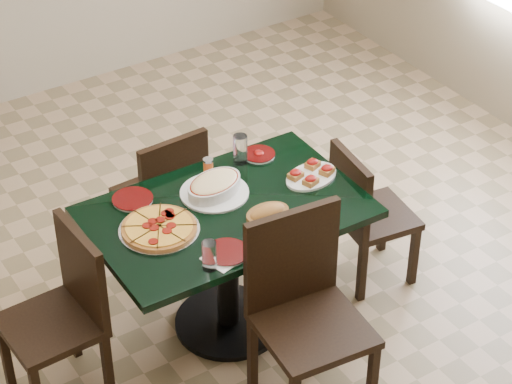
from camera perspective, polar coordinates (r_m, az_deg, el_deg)
floor at (r=5.38m, az=-0.58°, el=-6.48°), size 5.50×5.50×0.00m
main_table at (r=4.90m, az=-1.67°, el=-2.68°), size 1.33×0.86×0.75m
chair_far at (r=5.39m, az=-5.17°, el=-0.01°), size 0.42×0.42×0.87m
chair_near at (r=4.55m, az=2.72°, el=-6.33°), size 0.51×0.51×1.00m
chair_right at (r=5.31m, az=6.19°, el=-1.06°), size 0.43×0.43×0.82m
chair_left at (r=4.70m, az=-10.85°, el=-6.49°), size 0.43×0.43×0.89m
pepperoni_pizza at (r=4.66m, az=-5.56°, el=-2.07°), size 0.38×0.38×0.04m
lasagna_casserole at (r=4.87m, az=-2.40°, el=0.34°), size 0.35×0.34×0.09m
bread_basket at (r=4.68m, az=0.66°, el=-1.35°), size 0.22×0.16×0.09m
bruschetta_platter at (r=5.00m, az=3.18°, el=1.05°), size 0.34×0.27×0.05m
side_plate_near at (r=4.52m, az=-1.69°, el=-3.48°), size 0.20×0.20×0.02m
side_plate_far_r at (r=5.17m, az=0.17°, el=2.17°), size 0.17×0.17×0.03m
side_plate_far_l at (r=4.88m, az=-7.07°, el=-0.41°), size 0.20×0.20×0.02m
napkin_setting at (r=4.50m, az=-1.87°, el=-3.78°), size 0.19×0.19×0.01m
water_glass_a at (r=5.08m, az=-0.91°, el=2.46°), size 0.07×0.07×0.16m
water_glass_b at (r=4.40m, az=-2.68°, el=-3.65°), size 0.07×0.07×0.14m
pepper_shaker at (r=5.01m, az=-2.75°, el=1.48°), size 0.05×0.05×0.09m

